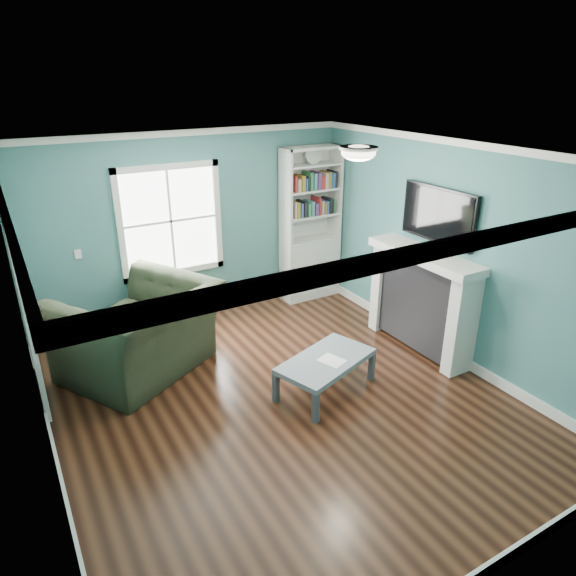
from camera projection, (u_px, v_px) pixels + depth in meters
floor at (284, 403)px, 5.49m from camera, size 5.00×5.00×0.00m
room_walls at (284, 264)px, 4.87m from camera, size 5.00×5.00×5.00m
trim at (284, 297)px, 5.01m from camera, size 4.50×5.00×2.60m
window at (171, 221)px, 6.76m from camera, size 1.40×0.06×1.50m
bookshelf at (310, 239)px, 7.78m from camera, size 0.90×0.35×2.31m
fireplace at (421, 302)px, 6.36m from camera, size 0.44×1.58×1.30m
tv at (438, 215)px, 5.99m from camera, size 0.06×1.10×0.65m
door at (23, 308)px, 5.16m from camera, size 0.12×0.98×2.17m
ceiling_fixture at (359, 152)px, 4.99m from camera, size 0.38×0.38×0.15m
light_switch at (78, 254)px, 6.30m from camera, size 0.08×0.01×0.12m
recliner at (137, 317)px, 5.83m from camera, size 1.89×1.68×1.38m
coffee_table at (326, 363)px, 5.58m from camera, size 1.23×0.92×0.40m
paper_sheet at (332, 360)px, 5.52m from camera, size 0.29×0.33×0.00m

